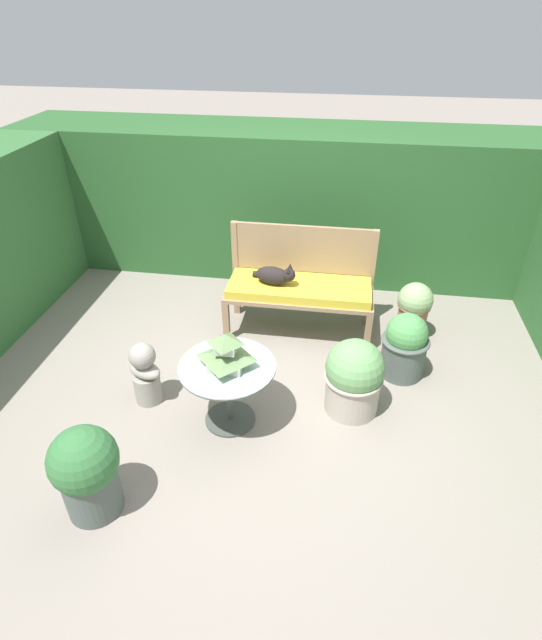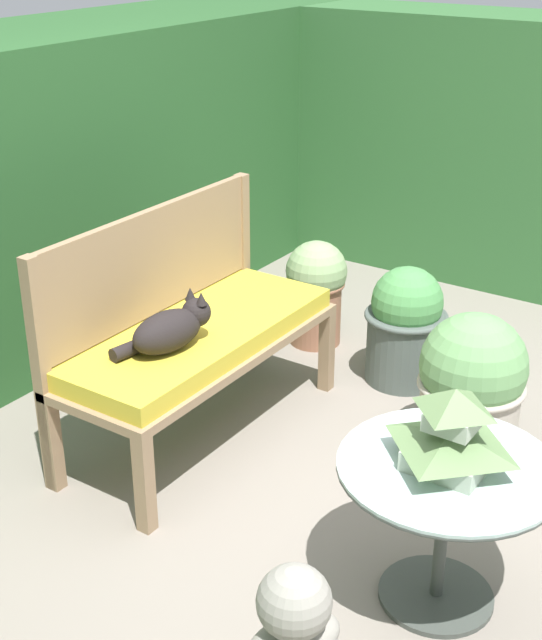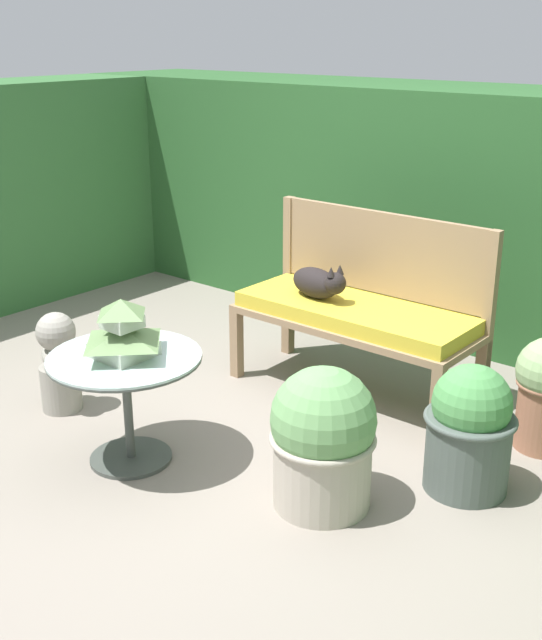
{
  "view_description": "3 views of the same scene",
  "coord_description": "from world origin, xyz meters",
  "px_view_note": "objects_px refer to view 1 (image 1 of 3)",
  "views": [
    {
      "loc": [
        0.57,
        -3.19,
        2.86
      ],
      "look_at": [
        0.05,
        0.19,
        0.61
      ],
      "focal_mm": 28.0,
      "sensor_mm": 36.0,
      "label": 1
    },
    {
      "loc": [
        -2.52,
        -1.26,
        2.18
      ],
      "look_at": [
        0.22,
        0.59,
        0.66
      ],
      "focal_mm": 50.0,
      "sensor_mm": 36.0,
      "label": 2
    },
    {
      "loc": [
        2.55,
        -2.61,
        1.99
      ],
      "look_at": [
        0.02,
        0.43,
        0.55
      ],
      "focal_mm": 45.0,
      "sensor_mm": 36.0,
      "label": 3
    }
  ],
  "objects_px": {
    "patio_table": "(228,378)",
    "pagoda_birdhouse": "(226,353)",
    "potted_plant_table_near": "(86,470)",
    "potted_plant_path_edge": "(405,346)",
    "potted_plant_table_far": "(354,377)",
    "garden_bench": "(299,291)",
    "potted_plant_hedge_corner": "(414,309)",
    "cat": "(275,275)",
    "garden_bust": "(145,373)"
  },
  "relations": [
    {
      "from": "patio_table",
      "to": "potted_plant_table_near",
      "type": "bearing_deg",
      "value": -127.15
    },
    {
      "from": "garden_bust",
      "to": "potted_plant_table_near",
      "type": "relative_size",
      "value": 0.84
    },
    {
      "from": "pagoda_birdhouse",
      "to": "potted_plant_path_edge",
      "type": "relative_size",
      "value": 0.55
    },
    {
      "from": "garden_bench",
      "to": "potted_plant_hedge_corner",
      "type": "bearing_deg",
      "value": 3.92
    },
    {
      "from": "potted_plant_table_far",
      "to": "garden_bench",
      "type": "bearing_deg",
      "value": 117.59
    },
    {
      "from": "pagoda_birdhouse",
      "to": "potted_plant_table_near",
      "type": "distance_m",
      "value": 1.2
    },
    {
      "from": "potted_plant_hedge_corner",
      "to": "garden_bust",
      "type": "bearing_deg",
      "value": -150.1
    },
    {
      "from": "potted_plant_table_far",
      "to": "potted_plant_hedge_corner",
      "type": "height_order",
      "value": "potted_plant_table_far"
    },
    {
      "from": "potted_plant_hedge_corner",
      "to": "potted_plant_table_far",
      "type": "bearing_deg",
      "value": -116.35
    },
    {
      "from": "pagoda_birdhouse",
      "to": "potted_plant_table_far",
      "type": "bearing_deg",
      "value": 16.93
    },
    {
      "from": "cat",
      "to": "garden_bust",
      "type": "xyz_separation_m",
      "value": [
        -0.89,
        -1.17,
        -0.35
      ]
    },
    {
      "from": "garden_bench",
      "to": "potted_plant_table_near",
      "type": "bearing_deg",
      "value": -115.97
    },
    {
      "from": "garden_bust",
      "to": "potted_plant_path_edge",
      "type": "xyz_separation_m",
      "value": [
        2.1,
        0.68,
        0.02
      ]
    },
    {
      "from": "cat",
      "to": "potted_plant_table_near",
      "type": "relative_size",
      "value": 0.64
    },
    {
      "from": "garden_bench",
      "to": "garden_bust",
      "type": "distance_m",
      "value": 1.65
    },
    {
      "from": "cat",
      "to": "potted_plant_hedge_corner",
      "type": "height_order",
      "value": "cat"
    },
    {
      "from": "potted_plant_table_near",
      "to": "potted_plant_path_edge",
      "type": "relative_size",
      "value": 1.11
    },
    {
      "from": "potted_plant_path_edge",
      "to": "potted_plant_hedge_corner",
      "type": "bearing_deg",
      "value": 78.42
    },
    {
      "from": "cat",
      "to": "pagoda_birdhouse",
      "type": "relative_size",
      "value": 1.3
    },
    {
      "from": "pagoda_birdhouse",
      "to": "potted_plant_table_far",
      "type": "distance_m",
      "value": 1.05
    },
    {
      "from": "garden_bust",
      "to": "potted_plant_table_far",
      "type": "relative_size",
      "value": 0.87
    },
    {
      "from": "pagoda_birdhouse",
      "to": "potted_plant_path_edge",
      "type": "height_order",
      "value": "pagoda_birdhouse"
    },
    {
      "from": "garden_bench",
      "to": "potted_plant_path_edge",
      "type": "height_order",
      "value": "potted_plant_path_edge"
    },
    {
      "from": "garden_bust",
      "to": "potted_plant_hedge_corner",
      "type": "bearing_deg",
      "value": 53.13
    },
    {
      "from": "patio_table",
      "to": "potted_plant_hedge_corner",
      "type": "bearing_deg",
      "value": 43.18
    },
    {
      "from": "potted_plant_path_edge",
      "to": "potted_plant_table_far",
      "type": "bearing_deg",
      "value": -129.58
    },
    {
      "from": "garden_bench",
      "to": "potted_plant_hedge_corner",
      "type": "xyz_separation_m",
      "value": [
        1.1,
        0.08,
        -0.14
      ]
    },
    {
      "from": "potted_plant_table_near",
      "to": "potted_plant_table_far",
      "type": "xyz_separation_m",
      "value": [
        1.65,
        1.21,
        -0.04
      ]
    },
    {
      "from": "pagoda_birdhouse",
      "to": "potted_plant_table_near",
      "type": "bearing_deg",
      "value": -127.15
    },
    {
      "from": "patio_table",
      "to": "potted_plant_path_edge",
      "type": "relative_size",
      "value": 1.2
    },
    {
      "from": "garden_bust",
      "to": "potted_plant_hedge_corner",
      "type": "relative_size",
      "value": 0.97
    },
    {
      "from": "garden_bench",
      "to": "potted_plant_hedge_corner",
      "type": "relative_size",
      "value": 2.41
    },
    {
      "from": "potted_plant_path_edge",
      "to": "cat",
      "type": "bearing_deg",
      "value": 158.02
    },
    {
      "from": "garden_bench",
      "to": "potted_plant_hedge_corner",
      "type": "distance_m",
      "value": 1.11
    },
    {
      "from": "potted_plant_table_far",
      "to": "pagoda_birdhouse",
      "type": "bearing_deg",
      "value": -163.07
    },
    {
      "from": "pagoda_birdhouse",
      "to": "patio_table",
      "type": "bearing_deg",
      "value": 0.0
    },
    {
      "from": "patio_table",
      "to": "pagoda_birdhouse",
      "type": "bearing_deg",
      "value": 0.0
    },
    {
      "from": "potted_plant_table_far",
      "to": "garden_bust",
      "type": "bearing_deg",
      "value": -174.62
    },
    {
      "from": "garden_bust",
      "to": "potted_plant_path_edge",
      "type": "height_order",
      "value": "potted_plant_path_edge"
    },
    {
      "from": "patio_table",
      "to": "potted_plant_hedge_corner",
      "type": "height_order",
      "value": "potted_plant_hedge_corner"
    },
    {
      "from": "pagoda_birdhouse",
      "to": "garden_bench",
      "type": "bearing_deg",
      "value": 73.31
    },
    {
      "from": "garden_bust",
      "to": "potted_plant_hedge_corner",
      "type": "xyz_separation_m",
      "value": [
        2.22,
        1.28,
        0.03
      ]
    },
    {
      "from": "potted_plant_table_near",
      "to": "potted_plant_hedge_corner",
      "type": "height_order",
      "value": "potted_plant_table_near"
    },
    {
      "from": "cat",
      "to": "pagoda_birdhouse",
      "type": "xyz_separation_m",
      "value": [
        -0.17,
        -1.3,
        0.04
      ]
    },
    {
      "from": "patio_table",
      "to": "potted_plant_hedge_corner",
      "type": "relative_size",
      "value": 1.25
    },
    {
      "from": "cat",
      "to": "potted_plant_hedge_corner",
      "type": "xyz_separation_m",
      "value": [
        1.33,
        0.11,
        -0.31
      ]
    },
    {
      "from": "patio_table",
      "to": "potted_plant_table_near",
      "type": "relative_size",
      "value": 1.09
    },
    {
      "from": "garden_bench",
      "to": "potted_plant_table_far",
      "type": "distance_m",
      "value": 1.19
    },
    {
      "from": "cat",
      "to": "garden_bust",
      "type": "relative_size",
      "value": 0.76
    },
    {
      "from": "garden_bust",
      "to": "potted_plant_table_near",
      "type": "bearing_deg",
      "value": -65.54
    }
  ]
}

